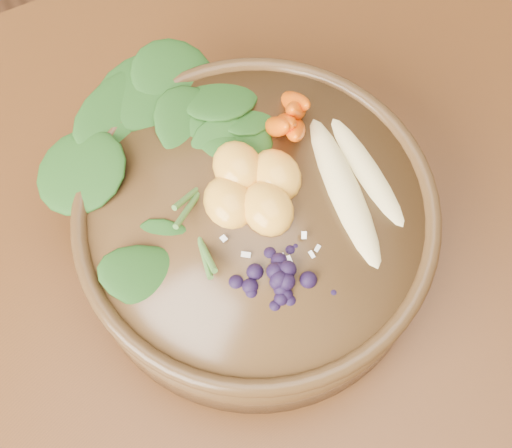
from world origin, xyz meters
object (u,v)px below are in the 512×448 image
Objects in this scene: carrot_cluster at (294,86)px; mandarin_cluster at (252,180)px; stoneware_bowl at (256,229)px; blueberry_pile at (281,269)px; kale_heap at (181,144)px; banana_halves at (358,172)px.

carrot_cluster is 0.07m from mandarin_cluster.
stoneware_bowl is 0.08m from blueberry_pile.
kale_heap is 2.38× the size of carrot_cluster.
carrot_cluster is (0.06, 0.06, 0.07)m from stoneware_bowl.
banana_halves is at bearing -66.94° from carrot_cluster.
banana_halves is at bearing 26.97° from blueberry_pile.
kale_heap is 0.09m from carrot_cluster.
kale_heap reaches higher than blueberry_pile.
banana_halves is at bearing -35.06° from kale_heap.
mandarin_cluster is (-0.07, 0.03, 0.00)m from banana_halves.
blueberry_pile is (-0.01, -0.05, 0.05)m from stoneware_bowl.
kale_heap is 1.42× the size of blueberry_pile.
kale_heap is 0.13m from banana_halves.
kale_heap is at bearing 115.35° from stoneware_bowl.
carrot_cluster reaches higher than banana_halves.
mandarin_cluster is at bearing 170.25° from banana_halves.
blueberry_pile is at bearing -98.65° from stoneware_bowl.
banana_halves is 1.18× the size of blueberry_pile.
banana_halves is at bearing -8.77° from stoneware_bowl.
carrot_cluster reaches higher than mandarin_cluster.
stoneware_bowl is at bearing -107.86° from mandarin_cluster.
carrot_cluster is at bearing 38.68° from mandarin_cluster.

